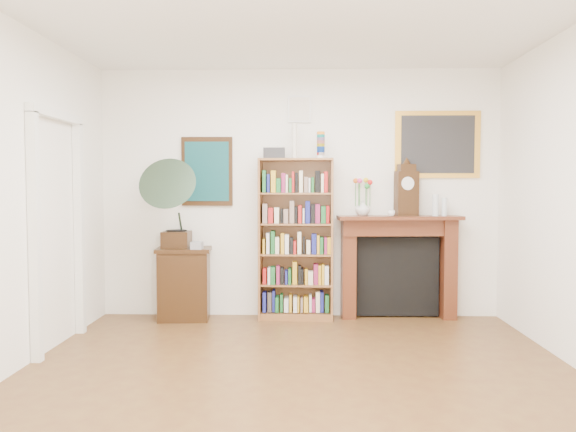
{
  "coord_description": "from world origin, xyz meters",
  "views": [
    {
      "loc": [
        0.03,
        -3.88,
        1.48
      ],
      "look_at": [
        -0.11,
        1.6,
        1.19
      ],
      "focal_mm": 35.0,
      "sensor_mm": 36.0,
      "label": 1
    }
  ],
  "objects_px": {
    "flower_vase": "(363,208)",
    "bottle_left": "(435,205)",
    "gramophone": "(173,198)",
    "cd_stack": "(197,245)",
    "bookshelf": "(296,230)",
    "bottle_right": "(444,207)",
    "side_cabinet": "(184,284)",
    "teacup": "(391,213)",
    "mantel_clock": "(406,191)",
    "fireplace": "(398,258)"
  },
  "relations": [
    {
      "from": "gramophone",
      "to": "fireplace",
      "type": "bearing_deg",
      "value": 5.49
    },
    {
      "from": "cd_stack",
      "to": "mantel_clock",
      "type": "relative_size",
      "value": 0.21
    },
    {
      "from": "cd_stack",
      "to": "flower_vase",
      "type": "bearing_deg",
      "value": 7.69
    },
    {
      "from": "fireplace",
      "to": "teacup",
      "type": "distance_m",
      "value": 0.53
    },
    {
      "from": "bottle_right",
      "to": "mantel_clock",
      "type": "bearing_deg",
      "value": 174.69
    },
    {
      "from": "fireplace",
      "to": "cd_stack",
      "type": "relative_size",
      "value": 11.52
    },
    {
      "from": "bookshelf",
      "to": "bottle_right",
      "type": "relative_size",
      "value": 10.29
    },
    {
      "from": "side_cabinet",
      "to": "bottle_left",
      "type": "xyz_separation_m",
      "value": [
        2.78,
        0.06,
        0.87
      ]
    },
    {
      "from": "bottle_left",
      "to": "mantel_clock",
      "type": "bearing_deg",
      "value": 170.49
    },
    {
      "from": "bookshelf",
      "to": "flower_vase",
      "type": "xyz_separation_m",
      "value": [
        0.74,
        0.05,
        0.24
      ]
    },
    {
      "from": "gramophone",
      "to": "bottle_left",
      "type": "height_order",
      "value": "gramophone"
    },
    {
      "from": "flower_vase",
      "to": "bottle_left",
      "type": "height_order",
      "value": "bottle_left"
    },
    {
      "from": "gramophone",
      "to": "bottle_left",
      "type": "bearing_deg",
      "value": 3.27
    },
    {
      "from": "bottle_right",
      "to": "cd_stack",
      "type": "bearing_deg",
      "value": -175.55
    },
    {
      "from": "side_cabinet",
      "to": "flower_vase",
      "type": "distance_m",
      "value": 2.16
    },
    {
      "from": "cd_stack",
      "to": "teacup",
      "type": "bearing_deg",
      "value": 3.53
    },
    {
      "from": "flower_vase",
      "to": "bookshelf",
      "type": "bearing_deg",
      "value": -176.48
    },
    {
      "from": "bookshelf",
      "to": "gramophone",
      "type": "relative_size",
      "value": 2.11
    },
    {
      "from": "bookshelf",
      "to": "gramophone",
      "type": "xyz_separation_m",
      "value": [
        -1.33,
        -0.21,
        0.35
      ]
    },
    {
      "from": "gramophone",
      "to": "mantel_clock",
      "type": "height_order",
      "value": "gramophone"
    },
    {
      "from": "cd_stack",
      "to": "bottle_right",
      "type": "relative_size",
      "value": 0.6
    },
    {
      "from": "mantel_clock",
      "to": "bottle_left",
      "type": "relative_size",
      "value": 2.38
    },
    {
      "from": "fireplace",
      "to": "gramophone",
      "type": "height_order",
      "value": "gramophone"
    },
    {
      "from": "mantel_clock",
      "to": "flower_vase",
      "type": "distance_m",
      "value": 0.52
    },
    {
      "from": "side_cabinet",
      "to": "flower_vase",
      "type": "height_order",
      "value": "flower_vase"
    },
    {
      "from": "bookshelf",
      "to": "mantel_clock",
      "type": "distance_m",
      "value": 1.3
    },
    {
      "from": "cd_stack",
      "to": "teacup",
      "type": "distance_m",
      "value": 2.15
    },
    {
      "from": "bookshelf",
      "to": "bottle_right",
      "type": "xyz_separation_m",
      "value": [
        1.64,
        0.01,
        0.26
      ]
    },
    {
      "from": "gramophone",
      "to": "cd_stack",
      "type": "bearing_deg",
      "value": 1.09
    },
    {
      "from": "bookshelf",
      "to": "mantel_clock",
      "type": "bearing_deg",
      "value": 4.64
    },
    {
      "from": "flower_vase",
      "to": "teacup",
      "type": "distance_m",
      "value": 0.32
    },
    {
      "from": "cd_stack",
      "to": "mantel_clock",
      "type": "bearing_deg",
      "value": 6.19
    },
    {
      "from": "bottle_right",
      "to": "side_cabinet",
      "type": "bearing_deg",
      "value": -178.46
    },
    {
      "from": "fireplace",
      "to": "bottle_right",
      "type": "height_order",
      "value": "bottle_right"
    },
    {
      "from": "side_cabinet",
      "to": "bottle_left",
      "type": "distance_m",
      "value": 2.91
    },
    {
      "from": "bookshelf",
      "to": "side_cabinet",
      "type": "bearing_deg",
      "value": -174.64
    },
    {
      "from": "teacup",
      "to": "cd_stack",
      "type": "bearing_deg",
      "value": -176.47
    },
    {
      "from": "gramophone",
      "to": "bottle_left",
      "type": "distance_m",
      "value": 2.87
    },
    {
      "from": "bookshelf",
      "to": "side_cabinet",
      "type": "relative_size",
      "value": 2.57
    },
    {
      "from": "teacup",
      "to": "bottle_left",
      "type": "relative_size",
      "value": 0.34
    },
    {
      "from": "teacup",
      "to": "fireplace",
      "type": "bearing_deg",
      "value": 52.53
    },
    {
      "from": "gramophone",
      "to": "mantel_clock",
      "type": "distance_m",
      "value": 2.57
    },
    {
      "from": "side_cabinet",
      "to": "fireplace",
      "type": "xyz_separation_m",
      "value": [
        2.39,
        0.13,
        0.28
      ]
    },
    {
      "from": "fireplace",
      "to": "bottle_left",
      "type": "relative_size",
      "value": 5.76
    },
    {
      "from": "side_cabinet",
      "to": "teacup",
      "type": "relative_size",
      "value": 9.82
    },
    {
      "from": "mantel_clock",
      "to": "bottle_left",
      "type": "distance_m",
      "value": 0.35
    },
    {
      "from": "bottle_left",
      "to": "cd_stack",
      "type": "bearing_deg",
      "value": -175.68
    },
    {
      "from": "cd_stack",
      "to": "teacup",
      "type": "height_order",
      "value": "teacup"
    },
    {
      "from": "cd_stack",
      "to": "bottle_right",
      "type": "height_order",
      "value": "bottle_right"
    },
    {
      "from": "cd_stack",
      "to": "bottle_left",
      "type": "xyz_separation_m",
      "value": [
        2.61,
        0.2,
        0.43
      ]
    }
  ]
}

